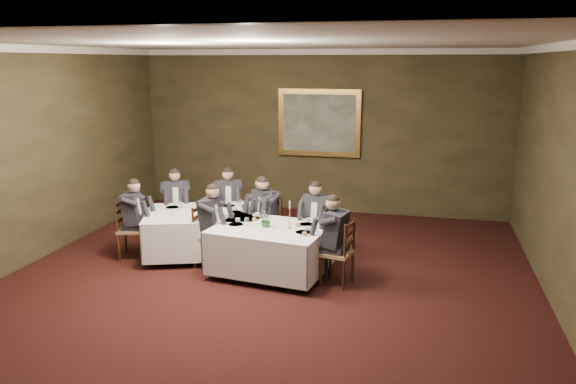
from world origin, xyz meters
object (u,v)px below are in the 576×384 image
at_px(chair_main_backleft, 266,237).
at_px(diner_sec_backright, 229,212).
at_px(painting, 319,123).
at_px(chair_sec_backright, 229,223).
at_px(diner_sec_backleft, 176,213).
at_px(chair_main_endright, 337,266).
at_px(chair_sec_backleft, 177,225).
at_px(table_main, 270,247).
at_px(diner_main_backright, 317,231).
at_px(chair_main_endleft, 209,248).
at_px(diner_sec_endright, 266,225).
at_px(chair_sec_endleft, 132,241).
at_px(diner_main_endright, 337,251).
at_px(diner_sec_endleft, 132,228).
at_px(chair_sec_endright, 267,237).
at_px(candlestick, 290,218).
at_px(table_second, 200,230).
at_px(centerpiece, 266,219).
at_px(diner_main_backleft, 266,225).
at_px(chair_main_backright, 317,244).
at_px(diner_main_endleft, 209,235).

height_order(chair_main_backleft, diner_sec_backright, diner_sec_backright).
bearing_deg(painting, chair_sec_backright, -118.32).
bearing_deg(chair_sec_backright, diner_sec_backleft, 0.43).
relative_size(chair_main_endright, chair_sec_backleft, 1.00).
relative_size(table_main, chair_main_backleft, 1.88).
bearing_deg(diner_main_backright, chair_main_endright, 127.14).
bearing_deg(chair_main_endleft, diner_sec_backright, -171.94).
height_order(diner_sec_endright, chair_sec_endleft, diner_sec_endright).
xyz_separation_m(diner_main_endright, diner_sec_backright, (-2.32, 1.74, 0.00)).
relative_size(diner_sec_endleft, painting, 0.75).
relative_size(chair_main_backleft, diner_sec_endright, 0.74).
relative_size(chair_sec_backright, painting, 0.56).
distance_m(diner_main_endright, chair_sec_backleft, 3.55).
height_order(chair_main_backleft, chair_sec_endright, same).
distance_m(diner_main_endright, diner_sec_endright, 1.77).
xyz_separation_m(chair_main_endright, candlestick, (-0.77, 0.16, 0.64)).
distance_m(table_second, centerpiece, 1.52).
relative_size(table_main, chair_main_endright, 1.88).
xyz_separation_m(diner_main_backleft, chair_main_backright, (0.92, -0.11, -0.23)).
xyz_separation_m(chair_main_backright, chair_sec_endleft, (-3.06, -0.63, 0.00)).
relative_size(chair_sec_backleft, candlestick, 2.25).
bearing_deg(table_second, diner_sec_backright, 81.54).
height_order(table_second, chair_main_backleft, chair_main_backleft).
distance_m(diner_main_backleft, chair_main_backright, 0.95).
bearing_deg(diner_main_backleft, chair_main_endright, 162.50).
distance_m(diner_main_backleft, diner_main_endleft, 1.07).
distance_m(diner_main_endright, painting, 4.46).
xyz_separation_m(table_main, diner_sec_endright, (-0.33, 0.94, 0.06)).
xyz_separation_m(chair_sec_endright, diner_sec_endleft, (-2.15, -0.76, 0.23)).
bearing_deg(diner_main_backright, chair_sec_endleft, 20.68).
relative_size(table_main, table_second, 0.87).
distance_m(chair_sec_backright, chair_sec_endright, 1.14).
bearing_deg(diner_sec_backleft, diner_sec_backright, 171.62).
distance_m(chair_main_endleft, diner_sec_endleft, 1.41).
bearing_deg(chair_sec_backleft, table_main, 121.69).
relative_size(diner_sec_backleft, chair_sec_endleft, 1.35).
height_order(table_main, diner_sec_endleft, diner_sec_endleft).
height_order(diner_sec_backleft, diner_sec_endright, same).
bearing_deg(candlestick, diner_main_backleft, 125.19).
bearing_deg(chair_sec_backright, diner_sec_endright, 124.62).
bearing_deg(chair_main_endright, chair_sec_endleft, 97.12).
relative_size(chair_main_backleft, chair_sec_backright, 1.00).
relative_size(diner_main_backleft, centerpiece, 5.51).
bearing_deg(diner_main_backright, diner_main_endleft, 30.99).
bearing_deg(centerpiece, table_second, 157.12).
distance_m(table_second, chair_main_endright, 2.59).
distance_m(table_second, candlestick, 1.86).
distance_m(chair_main_backleft, chair_sec_endleft, 2.28).
height_order(chair_main_backright, chair_sec_backright, same).
bearing_deg(diner_sec_backright, chair_sec_endright, 125.50).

